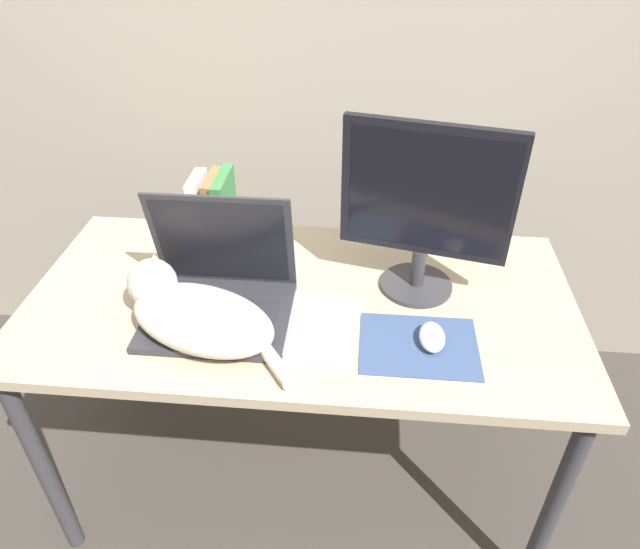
{
  "coord_description": "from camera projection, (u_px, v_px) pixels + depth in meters",
  "views": [
    {
      "loc": [
        0.15,
        -0.78,
        1.62
      ],
      "look_at": [
        0.05,
        0.31,
        0.82
      ],
      "focal_mm": 32.0,
      "sensor_mm": 36.0,
      "label": 1
    }
  ],
  "objects": [
    {
      "name": "cat",
      "position": [
        194.0,
        313.0,
        1.3
      ],
      "size": [
        0.44,
        0.32,
        0.14
      ],
      "color": "beige",
      "rests_on": "desk"
    },
    {
      "name": "mousepad",
      "position": [
        419.0,
        345.0,
        1.3
      ],
      "size": [
        0.27,
        0.21,
        0.0
      ],
      "color": "#384C75",
      "rests_on": "desk"
    },
    {
      "name": "notepad",
      "position": [
        316.0,
        327.0,
        1.34
      ],
      "size": [
        0.22,
        0.26,
        0.01
      ],
      "color": "#99C6E0",
      "rests_on": "desk"
    },
    {
      "name": "book_row",
      "position": [
        214.0,
        210.0,
        1.6
      ],
      "size": [
        0.1,
        0.16,
        0.21
      ],
      "color": "white",
      "rests_on": "desk"
    },
    {
      "name": "external_monitor",
      "position": [
        426.0,
        206.0,
        1.34
      ],
      "size": [
        0.4,
        0.19,
        0.44
      ],
      "color": "#333338",
      "rests_on": "desk"
    },
    {
      "name": "desk",
      "position": [
        301.0,
        320.0,
        1.49
      ],
      "size": [
        1.38,
        0.69,
        0.72
      ],
      "color": "tan",
      "rests_on": "ground_plane"
    },
    {
      "name": "laptop",
      "position": [
        219.0,
        293.0,
        1.37
      ],
      "size": [
        0.35,
        0.28,
        0.29
      ],
      "color": "#2D2D33",
      "rests_on": "desk"
    },
    {
      "name": "computer_mouse",
      "position": [
        432.0,
        337.0,
        1.29
      ],
      "size": [
        0.06,
        0.1,
        0.03
      ],
      "color": "silver",
      "rests_on": "mousepad"
    }
  ]
}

